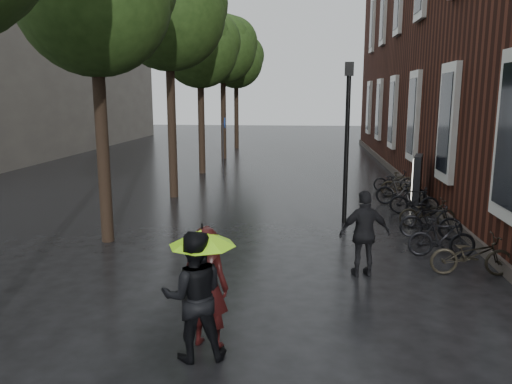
# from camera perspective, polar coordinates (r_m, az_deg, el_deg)

# --- Properties ---
(brick_building) EXTENTS (10.20, 33.20, 12.00)m
(brick_building) POSITION_cam_1_polar(r_m,az_deg,el_deg) (26.61, 27.24, 14.47)
(brick_building) COLOR #38160F
(brick_building) RESTS_ON ground
(street_trees) EXTENTS (4.33, 34.03, 8.91)m
(street_trees) POSITION_cam_1_polar(r_m,az_deg,el_deg) (22.03, -8.06, 17.42)
(street_trees) COLOR black
(street_trees) RESTS_ON ground
(person_burgundy) EXTENTS (0.80, 0.63, 1.92)m
(person_burgundy) POSITION_cam_1_polar(r_m,az_deg,el_deg) (7.76, -5.62, -10.73)
(person_burgundy) COLOR black
(person_burgundy) RESTS_ON ground
(person_black) EXTENTS (1.10, 0.95, 1.94)m
(person_black) POSITION_cam_1_polar(r_m,az_deg,el_deg) (7.44, -7.13, -11.67)
(person_black) COLOR black
(person_black) RESTS_ON ground
(lime_umbrella) EXTENTS (1.01, 1.01, 1.49)m
(lime_umbrella) POSITION_cam_1_polar(r_m,az_deg,el_deg) (7.38, -6.16, -5.15)
(lime_umbrella) COLOR black
(lime_umbrella) RESTS_ON ground
(pedestrian_walking) EXTENTS (1.16, 0.66, 1.86)m
(pedestrian_walking) POSITION_cam_1_polar(r_m,az_deg,el_deg) (10.89, 12.31, -4.68)
(pedestrian_walking) COLOR black
(pedestrian_walking) RESTS_ON ground
(parked_bicycles) EXTENTS (2.02, 10.36, 1.03)m
(parked_bicycles) POSITION_cam_1_polar(r_m,az_deg,el_deg) (16.16, 18.14, -1.57)
(parked_bicycles) COLOR black
(parked_bicycles) RESTS_ON ground
(ad_lightbox) EXTENTS (0.27, 1.18, 1.78)m
(ad_lightbox) POSITION_cam_1_polar(r_m,az_deg,el_deg) (18.42, 17.91, 1.28)
(ad_lightbox) COLOR black
(ad_lightbox) RESTS_ON ground
(lamp_post) EXTENTS (0.25, 0.25, 4.77)m
(lamp_post) POSITION_cam_1_polar(r_m,az_deg,el_deg) (15.06, 10.38, 7.27)
(lamp_post) COLOR black
(lamp_post) RESTS_ON ground
(cycle_sign) EXTENTS (0.15, 0.51, 2.80)m
(cycle_sign) POSITION_cam_1_polar(r_m,az_deg,el_deg) (23.96, -3.69, 6.22)
(cycle_sign) COLOR #262628
(cycle_sign) RESTS_ON ground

